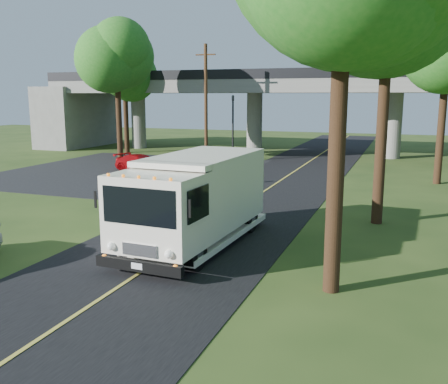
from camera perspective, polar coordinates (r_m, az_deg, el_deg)
The scene contains 12 objects.
ground at distance 14.86m, azimuth -10.30°, elevation -9.63°, with size 120.00×120.00×0.00m, color #294017.
road at distance 23.65m, azimuth 2.01°, elevation -1.66°, with size 7.00×90.00×0.02m, color black.
parking_lot at distance 35.40m, azimuth -10.99°, elevation 2.37°, with size 16.00×18.00×0.01m, color black.
lane_line at distance 23.64m, azimuth 2.01°, elevation -1.62°, with size 0.12×90.00×0.01m, color gold.
overpass at distance 44.52m, azimuth 11.06°, elevation 9.98°, with size 54.00×10.00×7.30m.
traffic_signal at distance 40.20m, azimuth 1.02°, elevation 8.15°, with size 0.18×0.22×5.20m.
utility_pole at distance 38.82m, azimuth -2.08°, elevation 10.11°, with size 1.60×0.26×9.00m.
tree_left_lot at distance 39.84m, azimuth -12.04°, elevation 14.66°, with size 5.60×5.50×10.50m.
tree_left_far at distance 46.49m, azimuth -11.22°, elevation 13.57°, with size 5.26×5.16×9.89m.
step_van at distance 17.24m, azimuth -3.34°, elevation -0.67°, with size 3.11×7.61×3.14m.
red_sedan at distance 34.62m, azimuth -9.46°, elevation 3.23°, with size 1.69×4.16×1.21m, color #9B090D.
pedestrian at distance 28.72m, azimuth -2.53°, elevation 2.42°, with size 0.67×0.44×1.83m, color gray.
Camera 1 is at (7.17, -11.93, 5.19)m, focal length 40.00 mm.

